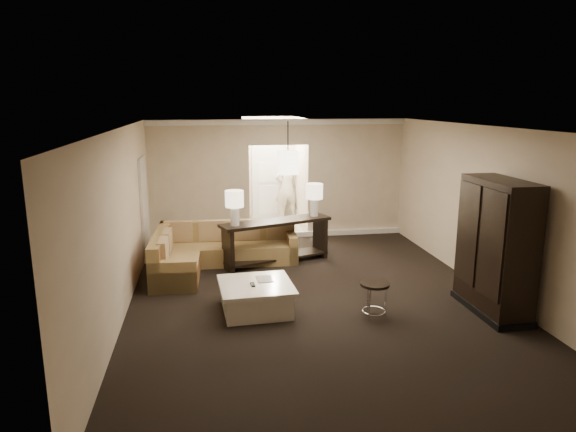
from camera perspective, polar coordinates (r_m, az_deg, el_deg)
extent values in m
plane|color=black|center=(8.64, 2.94, -9.11)|extent=(8.00, 8.00, 0.00)
cube|color=beige|center=(12.10, -1.01, 4.10)|extent=(6.00, 0.04, 2.80)
cube|color=beige|center=(4.58, 14.00, -10.93)|extent=(6.00, 0.04, 2.80)
cube|color=beige|center=(8.14, -18.05, -0.77)|extent=(0.04, 8.00, 2.80)
cube|color=beige|center=(9.33, 21.35, 0.64)|extent=(0.04, 8.00, 2.80)
cube|color=white|center=(8.04, 3.17, 9.77)|extent=(6.00, 8.00, 0.02)
cube|color=white|center=(11.92, -1.00, 10.39)|extent=(6.00, 0.10, 0.12)
cube|color=white|center=(12.32, -0.95, -2.11)|extent=(6.00, 0.10, 0.12)
cube|color=silver|center=(10.92, -15.66, 0.82)|extent=(0.05, 0.90, 2.10)
cube|color=beige|center=(13.34, -1.61, -1.22)|extent=(1.40, 2.00, 0.01)
cube|color=beige|center=(13.00, -4.71, 4.66)|extent=(0.04, 2.00, 2.80)
cube|color=beige|center=(13.19, 1.38, 4.81)|extent=(0.04, 2.00, 2.80)
cube|color=beige|center=(14.06, -2.20, 5.29)|extent=(1.40, 0.04, 2.80)
cube|color=silver|center=(14.08, -2.17, 3.87)|extent=(0.90, 0.05, 2.10)
cube|color=brown|center=(10.48, -6.60, -4.11)|extent=(2.78, 0.94, 0.38)
cube|color=brown|center=(9.53, -12.36, -6.06)|extent=(0.88, 1.31, 0.38)
cube|color=brown|center=(10.67, -6.66, -1.58)|extent=(2.75, 0.34, 0.42)
cube|color=brown|center=(9.88, -13.97, -3.03)|extent=(0.32, 2.20, 0.42)
cube|color=brown|center=(10.53, 0.38, -3.43)|extent=(0.22, 0.83, 0.57)
cube|color=brown|center=(8.98, -12.71, -6.63)|extent=(0.83, 0.22, 0.57)
cube|color=tan|center=(10.67, -12.07, -1.68)|extent=(0.57, 0.17, 0.42)
cube|color=tan|center=(10.62, -8.39, -1.59)|extent=(0.57, 0.17, 0.42)
cube|color=tan|center=(10.62, -4.69, -1.49)|extent=(0.57, 0.17, 0.42)
cube|color=tan|center=(10.67, -1.01, -1.39)|extent=(0.57, 0.17, 0.42)
cube|color=tan|center=(9.95, -13.29, -2.77)|extent=(0.17, 0.55, 0.42)
cube|color=tan|center=(9.34, -13.71, -3.81)|extent=(0.17, 0.55, 0.42)
cube|color=silver|center=(8.10, -3.57, -9.21)|extent=(1.05, 1.05, 0.38)
cube|color=silver|center=(8.02, -3.59, -7.73)|extent=(1.17, 1.17, 0.07)
cube|color=black|center=(7.94, -3.94, -7.60)|extent=(0.06, 0.18, 0.02)
cube|color=beige|center=(8.18, -2.61, -7.00)|extent=(0.26, 0.35, 0.01)
cube|color=black|center=(10.21, -1.33, -0.67)|extent=(2.33, 1.22, 0.06)
cube|color=black|center=(9.91, -6.68, -3.76)|extent=(0.23, 0.47, 0.83)
cube|color=black|center=(10.81, 3.59, -2.31)|extent=(0.23, 0.47, 0.83)
cube|color=black|center=(10.40, -1.31, -4.56)|extent=(2.21, 1.14, 0.04)
cube|color=black|center=(8.40, 22.13, -3.23)|extent=(0.57, 1.38, 2.08)
cube|color=black|center=(7.93, 21.67, -2.99)|extent=(0.03, 0.61, 1.58)
cube|color=black|center=(8.51, 19.31, -1.78)|extent=(0.03, 0.61, 1.58)
cube|color=black|center=(8.71, 21.58, -9.50)|extent=(0.61, 1.44, 0.10)
cylinder|color=black|center=(7.84, 9.63, -7.48)|extent=(0.44, 0.44, 0.04)
torus|color=silver|center=(8.00, 9.52, -10.36)|extent=(0.36, 0.36, 0.02)
cylinder|color=silver|center=(7.96, 10.78, -9.29)|extent=(0.02, 0.02, 0.52)
cylinder|color=silver|center=(8.06, 8.85, -8.92)|extent=(0.02, 0.02, 0.52)
cylinder|color=silver|center=(7.79, 9.05, -9.71)|extent=(0.02, 0.02, 0.52)
cylinder|color=white|center=(9.81, -5.93, -0.02)|extent=(0.17, 0.17, 0.36)
cylinder|color=#FFE4BF|center=(9.74, -5.98, 1.92)|extent=(0.35, 0.35, 0.31)
cylinder|color=white|center=(10.58, 2.92, 0.97)|extent=(0.17, 0.17, 0.36)
cylinder|color=#FFE4BF|center=(10.52, 2.94, 2.77)|extent=(0.35, 0.35, 0.31)
cylinder|color=black|center=(10.70, 0.00, 8.90)|extent=(0.02, 0.02, 0.60)
cube|color=#F3E8BD|center=(10.75, 0.00, 5.97)|extent=(0.38, 0.38, 0.48)
imported|color=silver|center=(13.79, -0.12, 3.48)|extent=(0.76, 0.54, 2.00)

